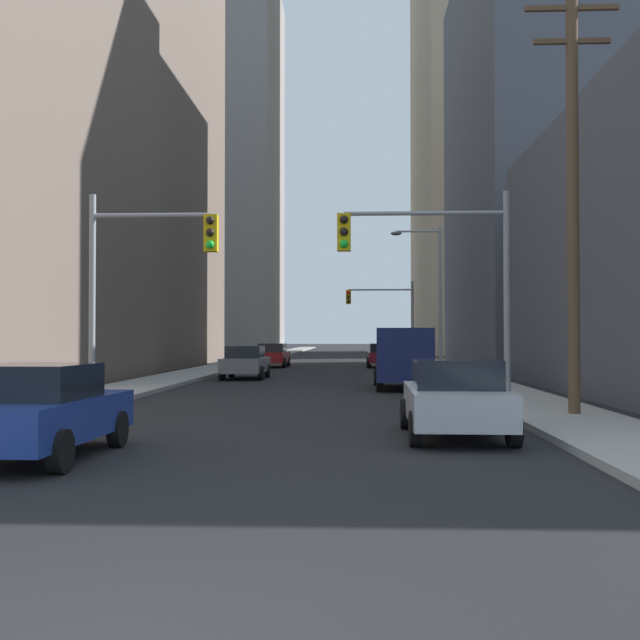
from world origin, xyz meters
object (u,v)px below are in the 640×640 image
(sedan_silver, at_px, (455,398))
(traffic_signal_near_left, at_px, (146,263))
(cargo_van_navy, at_px, (404,354))
(sedan_red, at_px, (273,355))
(sedan_blue, at_px, (38,411))
(sedan_grey, at_px, (245,362))
(traffic_signal_near_right, at_px, (431,260))
(sedan_maroon, at_px, (382,355))
(traffic_signal_far_right, at_px, (383,307))

(sedan_silver, relative_size, traffic_signal_near_left, 0.71)
(cargo_van_navy, relative_size, sedan_red, 1.24)
(cargo_van_navy, relative_size, traffic_signal_near_left, 0.88)
(sedan_blue, distance_m, sedan_grey, 23.55)
(sedan_red, xyz_separation_m, traffic_signal_near_right, (7.38, -27.68, 3.32))
(traffic_signal_near_left, bearing_deg, cargo_van_navy, 44.89)
(sedan_silver, relative_size, sedan_maroon, 1.00)
(sedan_blue, distance_m, traffic_signal_near_left, 10.04)
(sedan_blue, distance_m, sedan_red, 37.14)
(cargo_van_navy, distance_m, sedan_blue, 18.49)
(sedan_blue, xyz_separation_m, traffic_signal_near_right, (7.19, 9.46, 3.32))
(cargo_van_navy, height_order, sedan_maroon, cargo_van_navy)
(cargo_van_navy, relative_size, sedan_silver, 1.25)
(sedan_silver, distance_m, traffic_signal_near_right, 7.30)
(sedan_silver, distance_m, sedan_maroon, 34.11)
(sedan_grey, bearing_deg, cargo_van_navy, -42.84)
(sedan_grey, bearing_deg, traffic_signal_near_right, -62.95)
(sedan_maroon, relative_size, sedan_red, 1.00)
(sedan_silver, height_order, traffic_signal_near_right, traffic_signal_near_right)
(sedan_blue, bearing_deg, traffic_signal_far_right, 81.02)
(cargo_van_navy, distance_m, traffic_signal_near_right, 8.20)
(cargo_van_navy, distance_m, sedan_red, 21.21)
(sedan_red, xyz_separation_m, traffic_signal_near_left, (-0.64, -27.68, 3.27))
(sedan_blue, bearing_deg, traffic_signal_near_left, 95.01)
(traffic_signal_near_left, bearing_deg, sedan_grey, 86.66)
(sedan_grey, height_order, traffic_signal_near_right, traffic_signal_near_right)
(sedan_silver, bearing_deg, sedan_red, 101.88)
(sedan_grey, height_order, sedan_maroon, same)
(traffic_signal_near_left, bearing_deg, traffic_signal_near_right, 0.00)
(sedan_grey, bearing_deg, sedan_maroon, 63.32)
(sedan_red, relative_size, traffic_signal_near_left, 0.71)
(sedan_blue, height_order, sedan_maroon, same)
(sedan_silver, distance_m, sedan_grey, 21.76)
(sedan_blue, relative_size, sedan_red, 0.99)
(sedan_red, distance_m, traffic_signal_near_left, 27.88)
(cargo_van_navy, height_order, traffic_signal_near_right, traffic_signal_near_right)
(cargo_van_navy, bearing_deg, sedan_red, 109.52)
(sedan_blue, xyz_separation_m, sedan_grey, (-0.01, 23.55, 0.00))
(sedan_grey, height_order, traffic_signal_near_left, traffic_signal_near_left)
(cargo_van_navy, bearing_deg, sedan_grey, 137.16)
(sedan_blue, height_order, traffic_signal_near_left, traffic_signal_near_left)
(sedan_silver, relative_size, sedan_grey, 1.00)
(traffic_signal_near_left, height_order, traffic_signal_far_right, same)
(sedan_grey, bearing_deg, traffic_signal_near_left, -93.34)
(cargo_van_navy, xyz_separation_m, traffic_signal_near_right, (0.30, -7.70, 2.80))
(cargo_van_navy, xyz_separation_m, traffic_signal_near_left, (-7.73, -7.70, 2.75))
(traffic_signal_near_right, bearing_deg, sedan_maroon, 90.85)
(traffic_signal_near_right, height_order, traffic_signal_far_right, same)
(sedan_grey, height_order, traffic_signal_far_right, traffic_signal_far_right)
(sedan_blue, bearing_deg, traffic_signal_near_right, 52.73)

